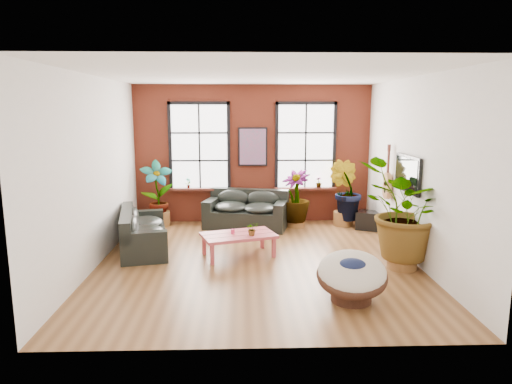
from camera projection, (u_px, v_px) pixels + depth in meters
room at (257, 171)px, 8.62m from camera, size 6.04×6.54×3.54m
sofa_back at (247, 211)px, 11.28m from camera, size 2.16×1.42×0.91m
sofa_left at (141, 232)px, 9.47m from camera, size 1.29×2.23×0.83m
coffee_table at (238, 236)px, 9.04m from camera, size 1.59×1.21×0.55m
papasan_chair at (352, 275)px, 6.90m from camera, size 1.24×1.26×0.80m
poster at (253, 147)px, 11.57m from camera, size 0.74×0.06×0.98m
tv_wall_unit at (401, 177)px, 9.19m from camera, size 0.13×1.86×1.20m
media_box at (368, 220)px, 11.10m from camera, size 0.67×0.62×0.44m
pot_back_left at (160, 218)px, 11.46m from camera, size 0.61×0.61×0.36m
pot_back_right at (343, 218)px, 11.50m from camera, size 0.56×0.56×0.35m
pot_right_wall at (402, 258)px, 8.36m from camera, size 0.70×0.70×0.40m
pot_mid at (296, 220)px, 11.37m from camera, size 0.46×0.46×0.33m
floor_plant_back_left at (157, 191)px, 11.29m from camera, size 0.92×0.76×1.50m
floor_plant_back_right at (345, 190)px, 11.36m from camera, size 1.05×1.03×1.49m
floor_plant_right_wall at (406, 211)px, 8.20m from camera, size 2.19×2.20×1.85m
floor_plant_mid at (295, 196)px, 11.24m from camera, size 1.01×1.01×1.28m
table_plant at (252, 229)px, 8.91m from camera, size 0.30×0.28×0.26m
sill_plant_left at (188, 183)px, 11.63m from camera, size 0.17×0.17×0.27m
sill_plant_right at (319, 182)px, 11.73m from camera, size 0.19×0.19×0.27m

